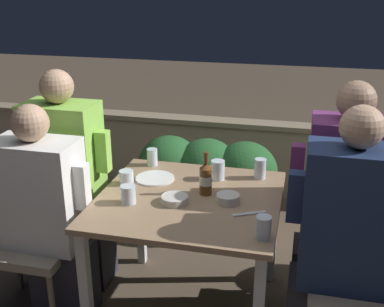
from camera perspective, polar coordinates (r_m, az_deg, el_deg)
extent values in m
cube|color=gray|center=(4.21, 5.14, -0.56)|extent=(9.00, 0.14, 0.60)
cube|color=gray|center=(4.11, 5.28, 3.61)|extent=(9.00, 0.18, 0.04)
cube|color=#937556|center=(2.53, -0.37, -5.52)|extent=(0.95, 0.92, 0.03)
cube|color=silver|center=(2.52, -12.47, -15.76)|extent=(0.05, 0.05, 0.69)
cube|color=silver|center=(3.16, -6.10, -7.35)|extent=(0.05, 0.05, 0.69)
cube|color=silver|center=(3.01, 9.53, -9.07)|extent=(0.05, 0.05, 0.69)
cube|color=brown|center=(3.66, 1.67, -6.66)|extent=(1.03, 0.36, 0.28)
ellipsoid|color=#235628|center=(3.58, -2.72, -1.37)|extent=(0.46, 0.47, 0.44)
ellipsoid|color=#235628|center=(3.52, 1.73, -1.78)|extent=(0.46, 0.47, 0.44)
ellipsoid|color=#235628|center=(3.48, 6.31, -2.18)|extent=(0.46, 0.47, 0.44)
cube|color=gray|center=(2.83, -18.24, -10.25)|extent=(0.45, 0.45, 0.05)
cylinder|color=#7F705B|center=(2.73, -16.21, -16.90)|extent=(0.03, 0.03, 0.39)
cylinder|color=#7F705B|center=(3.18, -19.04, -11.37)|extent=(0.03, 0.03, 0.39)
cylinder|color=#7F705B|center=(3.00, -12.56, -12.67)|extent=(0.03, 0.03, 0.39)
cube|color=#282833|center=(2.86, -14.79, -14.18)|extent=(0.31, 0.23, 0.44)
cube|color=white|center=(2.65, -17.70, -4.58)|extent=(0.44, 0.26, 0.59)
cube|color=white|center=(2.51, -12.95, -3.80)|extent=(0.07, 0.07, 0.24)
sphere|color=tan|center=(2.52, -18.66, 3.46)|extent=(0.19, 0.19, 0.19)
cube|color=gray|center=(3.09, -15.43, -7.24)|extent=(0.45, 0.45, 0.05)
cube|color=gray|center=(3.09, -19.07, -3.17)|extent=(0.06, 0.45, 0.38)
cylinder|color=#7F705B|center=(3.15, -19.94, -11.84)|extent=(0.03, 0.03, 0.39)
cylinder|color=#7F705B|center=(2.97, -13.43, -13.21)|extent=(0.03, 0.03, 0.39)
cylinder|color=#7F705B|center=(3.43, -16.44, -8.59)|extent=(0.03, 0.03, 0.39)
cylinder|color=#7F705B|center=(3.26, -10.38, -9.60)|extent=(0.03, 0.03, 0.39)
cube|color=#282833|center=(3.11, -12.28, -10.85)|extent=(0.29, 0.23, 0.44)
cube|color=#8CCC4C|center=(2.90, -14.91, -0.89)|extent=(0.42, 0.26, 0.70)
cube|color=#8CCC4C|center=(2.77, -10.49, 0.26)|extent=(0.07, 0.07, 0.24)
sphere|color=tan|center=(2.78, -15.75, 7.66)|extent=(0.19, 0.19, 0.19)
cube|color=gray|center=(2.50, 18.91, -14.83)|extent=(0.45, 0.45, 0.05)
cylinder|color=#7F705B|center=(2.77, 13.90, -15.98)|extent=(0.03, 0.03, 0.39)
cube|color=navy|center=(2.31, 18.22, -7.32)|extent=(0.43, 0.26, 0.68)
cube|color=navy|center=(2.26, 12.12, -5.02)|extent=(0.07, 0.07, 0.24)
sphere|color=tan|center=(2.15, 19.50, 2.97)|extent=(0.19, 0.19, 0.19)
cube|color=gray|center=(2.76, 18.35, -11.16)|extent=(0.45, 0.45, 0.05)
cylinder|color=#7F705B|center=(2.70, 13.80, -17.00)|extent=(0.03, 0.03, 0.39)
cylinder|color=#7F705B|center=(3.02, 13.87, -12.53)|extent=(0.03, 0.03, 0.39)
cylinder|color=#7F705B|center=(3.06, 21.36, -12.99)|extent=(0.03, 0.03, 0.39)
cube|color=#282833|center=(2.85, 14.40, -14.27)|extent=(0.27, 0.23, 0.44)
cube|color=#6B2D66|center=(2.58, 17.76, -3.78)|extent=(0.39, 0.26, 0.72)
cube|color=#6B2D66|center=(2.53, 12.34, -1.56)|extent=(0.07, 0.07, 0.24)
sphere|color=#99755B|center=(2.43, 18.91, 5.98)|extent=(0.19, 0.19, 0.19)
cylinder|color=brown|center=(2.54, 1.63, -3.30)|extent=(0.07, 0.07, 0.15)
cylinder|color=beige|center=(2.53, 1.64, -3.15)|extent=(0.07, 0.07, 0.05)
cone|color=brown|center=(2.50, 1.65, -1.47)|extent=(0.07, 0.07, 0.03)
cylinder|color=brown|center=(2.48, 1.67, -0.51)|extent=(0.03, 0.03, 0.06)
cylinder|color=white|center=(2.75, -4.42, -2.94)|extent=(0.22, 0.22, 0.01)
cylinder|color=beige|center=(2.46, -2.09, -5.47)|extent=(0.14, 0.14, 0.04)
torus|color=beige|center=(2.46, -2.10, -5.16)|extent=(0.14, 0.14, 0.01)
cylinder|color=beige|center=(2.47, 4.30, -5.33)|extent=(0.12, 0.12, 0.04)
torus|color=beige|center=(2.46, 4.31, -4.96)|extent=(0.12, 0.12, 0.01)
cylinder|color=silver|center=(2.93, -4.74, -0.43)|extent=(0.06, 0.06, 0.10)
cylinder|color=silver|center=(2.76, 8.08, -1.79)|extent=(0.07, 0.07, 0.12)
cylinder|color=silver|center=(2.16, 8.45, -8.67)|extent=(0.07, 0.07, 0.11)
cylinder|color=silver|center=(2.69, -7.79, -2.82)|extent=(0.08, 0.08, 0.08)
cylinder|color=silver|center=(2.72, 3.08, -1.96)|extent=(0.08, 0.08, 0.11)
cylinder|color=silver|center=(2.47, -7.58, -4.84)|extent=(0.08, 0.08, 0.10)
cube|color=silver|center=(2.37, 6.78, -7.10)|extent=(0.16, 0.09, 0.01)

